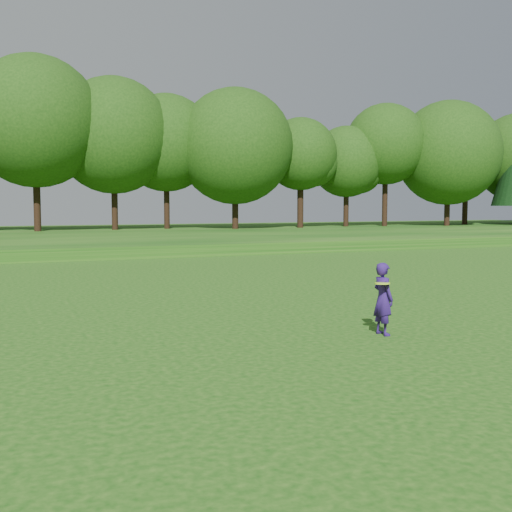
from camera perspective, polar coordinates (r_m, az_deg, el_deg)
name	(u,v)px	position (r m, az deg, el deg)	size (l,w,h in m)	color
ground	(366,334)	(13.01, 9.71, -6.88)	(140.00, 140.00, 0.00)	#11470D
berm	(90,237)	(45.26, -14.53, 1.61)	(130.00, 30.00, 0.60)	#11470D
walking_path	(137,257)	(31.55, -10.55, -0.09)	(130.00, 1.60, 0.04)	gray
treeline	(79,128)	(49.47, -15.45, 10.89)	(104.00, 7.00, 15.00)	#183C0D
woman	(383,299)	(12.91, 11.22, -3.74)	(0.47, 0.59, 1.44)	navy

